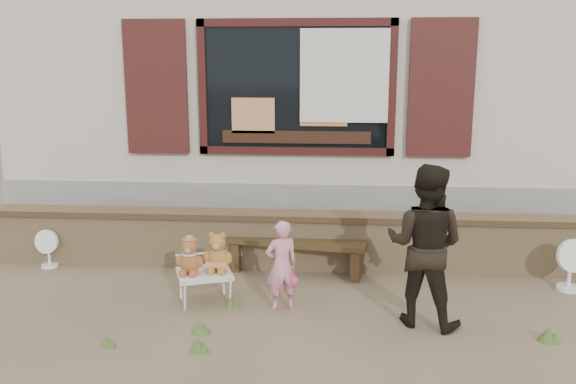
# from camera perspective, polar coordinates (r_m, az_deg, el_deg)

# --- Properties ---
(ground) EXTENTS (80.00, 80.00, 0.00)m
(ground) POSITION_cam_1_polar(r_m,az_deg,el_deg) (6.32, -0.43, -10.08)
(ground) COLOR brown
(ground) RESTS_ON ground
(shopfront) EXTENTS (8.04, 5.13, 4.00)m
(shopfront) POSITION_cam_1_polar(r_m,az_deg,el_deg) (10.32, 1.71, 10.08)
(shopfront) COLOR #C0B29B
(shopfront) RESTS_ON ground
(brick_wall) EXTENTS (7.10, 0.36, 0.67)m
(brick_wall) POSITION_cam_1_polar(r_m,az_deg,el_deg) (7.14, 0.25, -4.48)
(brick_wall) COLOR tan
(brick_wall) RESTS_ON ground
(bench) EXTENTS (1.61, 0.59, 0.41)m
(bench) POSITION_cam_1_polar(r_m,az_deg,el_deg) (6.96, 0.77, -5.33)
(bench) COLOR #372713
(bench) RESTS_ON ground
(folding_chair) EXTENTS (0.65, 0.62, 0.32)m
(folding_chair) POSITION_cam_1_polar(r_m,az_deg,el_deg) (6.22, -7.83, -7.66)
(folding_chair) COLOR white
(folding_chair) RESTS_ON ground
(teddy_bear_left) EXTENTS (0.34, 0.32, 0.38)m
(teddy_bear_left) POSITION_cam_1_polar(r_m,az_deg,el_deg) (6.14, -9.19, -5.84)
(teddy_bear_left) COLOR brown
(teddy_bear_left) RESTS_ON folding_chair
(teddy_bear_right) EXTENTS (0.37, 0.34, 0.41)m
(teddy_bear_right) POSITION_cam_1_polar(r_m,az_deg,el_deg) (6.17, -6.60, -5.52)
(teddy_bear_right) COLOR olive
(teddy_bear_right) RESTS_ON folding_chair
(child) EXTENTS (0.39, 0.33, 0.90)m
(child) POSITION_cam_1_polar(r_m,az_deg,el_deg) (5.96, -0.61, -6.87)
(child) COLOR pink
(child) RESTS_ON ground
(adult) EXTENTS (0.89, 0.80, 1.50)m
(adult) POSITION_cam_1_polar(r_m,az_deg,el_deg) (5.69, 12.69, -4.91)
(adult) COLOR black
(adult) RESTS_ON ground
(fan_left) EXTENTS (0.29, 0.19, 0.46)m
(fan_left) POSITION_cam_1_polar(r_m,az_deg,el_deg) (7.73, -21.51, -4.90)
(fan_left) COLOR white
(fan_left) RESTS_ON ground
(fan_right) EXTENTS (0.37, 0.24, 0.57)m
(fan_right) POSITION_cam_1_polar(r_m,az_deg,el_deg) (7.13, 24.92, -6.16)
(fan_right) COLOR white
(fan_right) RESTS_ON ground
(grass_tufts) EXTENTS (5.36, 1.08, 0.12)m
(grass_tufts) POSITION_cam_1_polar(r_m,az_deg,el_deg) (5.55, -3.41, -12.79)
(grass_tufts) COLOR #455F26
(grass_tufts) RESTS_ON ground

